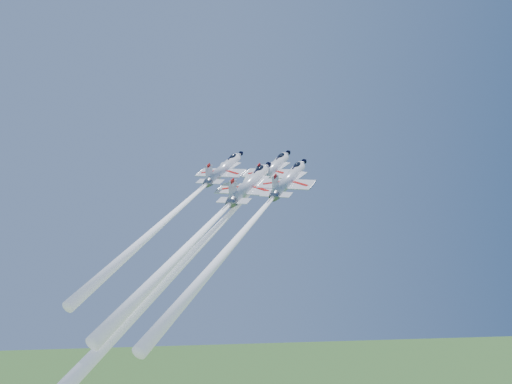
{
  "coord_description": "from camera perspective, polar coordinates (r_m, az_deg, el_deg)",
  "views": [
    {
      "loc": [
        -13.04,
        -98.86,
        85.28
      ],
      "look_at": [
        0.0,
        0.0,
        90.4
      ],
      "focal_mm": 40.0,
      "sensor_mm": 36.0,
      "label": 1
    }
  ],
  "objects": [
    {
      "name": "jet_lead",
      "position": [
        86.35,
        -4.6,
        -4.25
      ],
      "size": [
        29.45,
        44.63,
        49.04
      ],
      "rotation": [
        0.5,
        0.06,
        -0.58
      ],
      "color": "silver"
    },
    {
      "name": "jet_left",
      "position": [
        90.33,
        -7.67,
        -1.59
      ],
      "size": [
        21.47,
        32.13,
        32.43
      ],
      "rotation": [
        0.5,
        0.06,
        -0.58
      ],
      "color": "silver"
    },
    {
      "name": "jet_right",
      "position": [
        82.62,
        -0.79,
        -3.43
      ],
      "size": [
        22.82,
        34.14,
        34.42
      ],
      "rotation": [
        0.5,
        0.06,
        -0.58
      ],
      "color": "silver"
    },
    {
      "name": "jet_slot",
      "position": [
        85.08,
        -4.83,
        -3.42
      ],
      "size": [
        22.61,
        33.58,
        33.28
      ],
      "rotation": [
        0.5,
        0.06,
        -0.58
      ],
      "color": "silver"
    }
  ]
}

